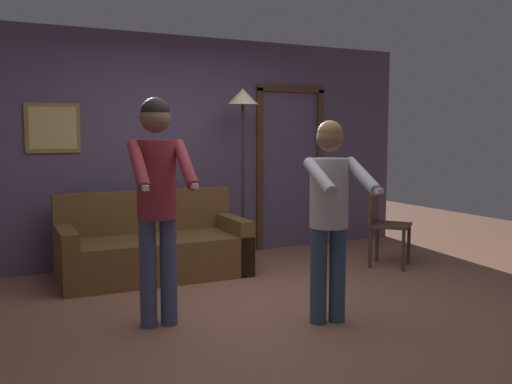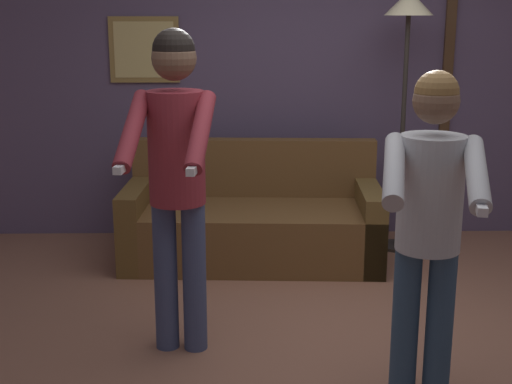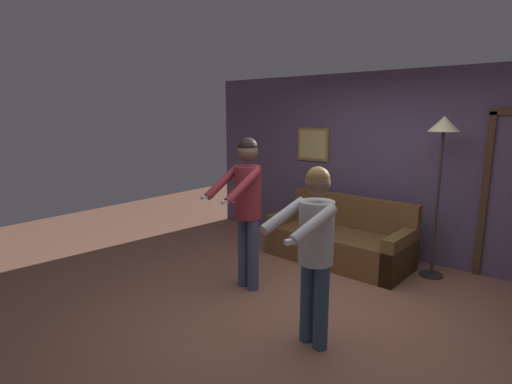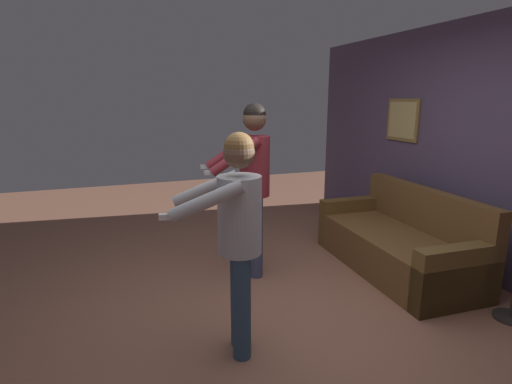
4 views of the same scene
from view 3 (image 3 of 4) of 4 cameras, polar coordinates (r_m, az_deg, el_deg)
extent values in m
plane|color=#915E48|center=(4.37, 7.88, -16.42)|extent=(12.00, 12.00, 0.00)
cube|color=#594A67|center=(5.92, 19.29, 3.58)|extent=(6.40, 0.06, 2.60)
cube|color=olive|center=(6.42, 8.14, 6.76)|extent=(0.56, 0.02, 0.52)
cube|color=tan|center=(6.41, 8.08, 6.75)|extent=(0.48, 0.01, 0.44)
cube|color=#4C331E|center=(5.64, 29.82, -0.51)|extent=(0.08, 0.04, 2.04)
cube|color=brown|center=(5.68, 11.63, -7.64)|extent=(1.94, 0.94, 0.42)
cube|color=brown|center=(5.86, 13.54, -2.71)|extent=(1.90, 0.23, 0.45)
cube|color=brown|center=(6.11, 4.56, -5.31)|extent=(0.20, 0.86, 0.58)
cube|color=brown|center=(5.30, 19.91, -8.54)|extent=(0.20, 0.86, 0.58)
cylinder|color=#332D28|center=(5.61, 23.69, -10.75)|extent=(0.28, 0.28, 0.02)
cylinder|color=#332D28|center=(5.36, 24.44, -1.71)|extent=(0.04, 0.04, 1.78)
cone|color=#F9EAB7|center=(5.25, 25.30, 8.81)|extent=(0.36, 0.36, 0.18)
cylinder|color=#40496E|center=(4.74, -1.80, -8.48)|extent=(0.13, 0.13, 0.84)
cylinder|color=#40496E|center=(4.63, -0.44, -8.96)|extent=(0.13, 0.13, 0.84)
cylinder|color=maroon|center=(4.50, -1.17, -0.04)|extent=(0.30, 0.30, 0.60)
sphere|color=brown|center=(4.43, -1.19, 5.87)|extent=(0.23, 0.23, 0.23)
sphere|color=black|center=(4.43, -1.19, 6.40)|extent=(0.22, 0.22, 0.22)
cylinder|color=maroon|center=(4.45, -4.76, 1.49)|extent=(0.15, 0.50, 0.36)
cube|color=white|center=(4.34, -6.99, -0.70)|extent=(0.06, 0.15, 0.04)
cylinder|color=maroon|center=(4.20, -1.80, 0.94)|extent=(0.15, 0.50, 0.36)
cube|color=white|center=(4.08, -4.08, -1.40)|extent=(0.06, 0.15, 0.04)
cylinder|color=#314A66|center=(3.70, 7.35, -15.14)|extent=(0.13, 0.13, 0.76)
cylinder|color=#314A66|center=(3.61, 9.27, -15.95)|extent=(0.13, 0.13, 0.76)
cylinder|color=#B2B2B7|center=(3.41, 8.60, -5.74)|extent=(0.30, 0.30, 0.54)
sphere|color=brown|center=(3.32, 8.81, 1.30)|extent=(0.21, 0.21, 0.21)
sphere|color=brown|center=(3.31, 8.83, 1.92)|extent=(0.20, 0.20, 0.20)
cylinder|color=#B2B2B7|center=(3.34, 3.96, -3.36)|extent=(0.19, 0.48, 0.26)
cylinder|color=#B2B2B7|center=(3.10, 8.26, -4.55)|extent=(0.19, 0.48, 0.26)
cube|color=white|center=(2.98, 5.32, -6.96)|extent=(0.07, 0.16, 0.04)
camera|label=1|loc=(4.27, -61.14, -1.43)|focal=40.00mm
camera|label=2|loc=(2.52, -58.07, 2.06)|focal=50.00mm
camera|label=4|loc=(2.23, 60.70, -0.03)|focal=28.00mm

